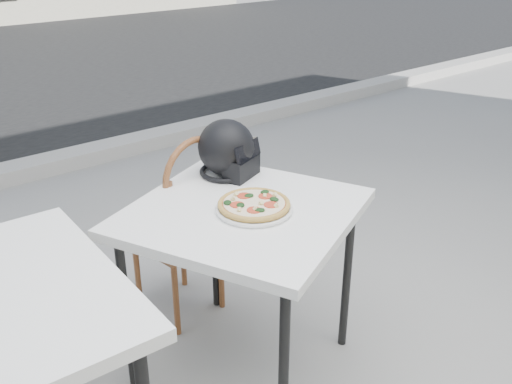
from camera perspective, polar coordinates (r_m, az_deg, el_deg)
ground at (r=2.64m, az=2.91°, el=-18.44°), size 80.00×80.00×0.00m
curb at (r=4.92m, az=-20.84°, el=2.41°), size 30.00×0.25×0.12m
cafe_table_main at (r=2.30m, az=-1.36°, el=-3.23°), size 1.11×1.11×0.80m
plate at (r=2.24m, az=-0.20°, el=-1.70°), size 0.37×0.37×0.02m
pizza at (r=2.23m, az=-0.20°, el=-1.21°), size 0.29×0.29×0.04m
helmet at (r=2.54m, az=-2.82°, el=4.14°), size 0.32×0.33×0.25m
cafe_chair_main at (r=2.74m, az=-7.10°, el=-2.71°), size 0.43×0.43×0.98m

